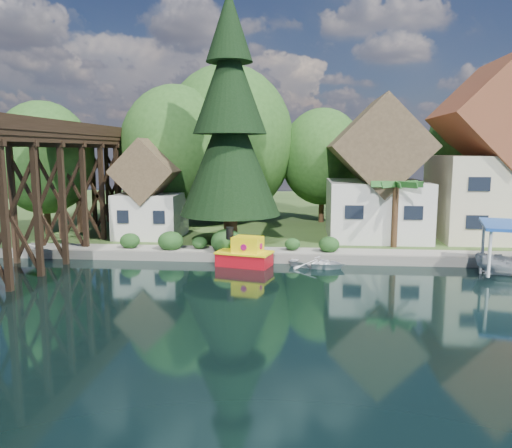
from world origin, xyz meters
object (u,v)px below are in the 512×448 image
object	(u,v)px
house_left	(377,179)
conifer	(230,125)
house_center	(493,163)
boat_white_a	(317,261)
trestle_bridge	(26,184)
palm_tree	(396,186)
boat_canopy	(511,254)
tugboat	(245,254)
shed	(150,196)

from	to	relation	value
house_left	conifer	distance (m)	12.58
house_center	boat_white_a	size ratio (longest dim) A/B	3.87
trestle_bridge	boat_white_a	size ratio (longest dim) A/B	12.32
conifer	palm_tree	size ratio (longest dim) A/B	3.59
house_center	boat_canopy	xyz separation A→B (m)	(-2.48, -10.66, -5.07)
tugboat	boat_white_a	xyz separation A→B (m)	(4.66, 0.02, -0.39)
trestle_bridge	tugboat	xyz separation A→B (m)	(13.49, 1.83, -4.59)
palm_tree	tugboat	distance (m)	12.04
palm_tree	tugboat	xyz separation A→B (m)	(-10.27, -4.72, -4.15)
palm_tree	tugboat	size ratio (longest dim) A/B	1.31
shed	conifer	bearing A→B (deg)	-21.67
conifer	boat_canopy	world-z (taller)	conifer
boat_white_a	trestle_bridge	bearing A→B (deg)	112.09
palm_tree	boat_canopy	bearing A→B (deg)	-45.63
shed	palm_tree	world-z (taller)	shed
boat_white_a	shed	bearing A→B (deg)	76.66
house_center	house_left	bearing A→B (deg)	-176.82
house_center	tugboat	bearing A→B (deg)	-152.84
house_center	boat_canopy	distance (m)	12.06
trestle_bridge	conifer	distance (m)	14.12
trestle_bridge	shed	size ratio (longest dim) A/B	5.63
shed	tugboat	bearing A→B (deg)	-41.42
trestle_bridge	house_center	world-z (taller)	house_center
trestle_bridge	palm_tree	size ratio (longest dim) A/B	8.75
house_center	shed	xyz separation A→B (m)	(-27.00, -2.00, -2.59)
house_center	shed	size ratio (longest dim) A/B	1.77
conifer	boat_white_a	world-z (taller)	conifer
house_left	boat_canopy	bearing A→B (deg)	-57.31
house_left	conifer	xyz separation A→B (m)	(-11.13, -4.23, 4.08)
trestle_bridge	house_center	size ratio (longest dim) A/B	3.18
trestle_bridge	shed	world-z (taller)	trestle_bridge
tugboat	boat_canopy	xyz separation A→B (m)	(16.02, -1.16, 0.59)
trestle_bridge	house_left	world-z (taller)	house_left
boat_white_a	boat_canopy	size ratio (longest dim) A/B	0.64
boat_canopy	house_left	bearing A→B (deg)	122.69
tugboat	boat_canopy	world-z (taller)	boat_canopy
house_center	conifer	xyz separation A→B (m)	(-20.13, -4.73, 2.80)
palm_tree	house_left	bearing A→B (deg)	100.14
house_left	boat_canopy	size ratio (longest dim) A/B	1.98
trestle_bridge	tugboat	distance (m)	14.37
shed	palm_tree	distance (m)	19.00
house_center	trestle_bridge	bearing A→B (deg)	-160.51
house_center	conifer	size ratio (longest dim) A/B	0.77
house_center	shed	bearing A→B (deg)	-175.76
trestle_bridge	house_left	xyz separation A→B (m)	(23.00, 10.83, -0.21)
house_left	boat_white_a	size ratio (longest dim) A/B	3.07
trestle_bridge	boat_canopy	distance (m)	29.80
trestle_bridge	conifer	world-z (taller)	conifer
conifer	boat_white_a	xyz separation A→B (m)	(6.28, -4.74, -8.84)
trestle_bridge	shed	distance (m)	10.69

